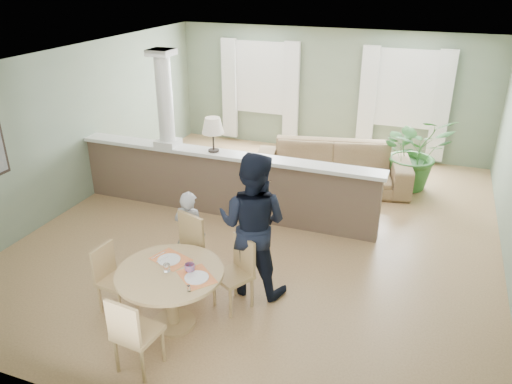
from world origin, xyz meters
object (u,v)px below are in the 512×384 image
at_px(chair_far_man, 237,270).
at_px(child_person, 190,233).
at_px(chair_side, 112,276).
at_px(dining_table, 171,282).
at_px(houseplant, 415,152).
at_px(man_person, 253,224).
at_px(sofa, 332,167).
at_px(chair_far_boy, 185,249).
at_px(chair_near, 133,332).

xyz_separation_m(chair_far_man, child_person, (-0.87, 0.44, 0.11)).
bearing_deg(chair_far_man, chair_side, -127.01).
bearing_deg(dining_table, houseplant, 66.26).
height_order(houseplant, dining_table, houseplant).
relative_size(houseplant, chair_far_man, 1.58).
bearing_deg(man_person, sofa, -93.31).
bearing_deg(child_person, chair_side, 63.33).
height_order(chair_side, child_person, child_person).
distance_m(sofa, man_person, 3.64).
bearing_deg(child_person, dining_table, 106.18).
xyz_separation_m(sofa, chair_far_boy, (-1.06, -3.85, 0.14)).
bearing_deg(sofa, chair_far_boy, -117.34).
xyz_separation_m(chair_far_man, chair_side, (-1.39, -0.61, -0.03)).
distance_m(houseplant, child_person, 4.84).
height_order(sofa, dining_table, sofa).
bearing_deg(dining_table, man_person, 58.95).
xyz_separation_m(chair_far_boy, chair_near, (0.23, -1.56, -0.04)).
height_order(houseplant, chair_near, houseplant).
height_order(houseplant, man_person, man_person).
height_order(sofa, chair_far_boy, chair_far_boy).
distance_m(child_person, man_person, 0.99).
distance_m(sofa, dining_table, 4.69).
relative_size(chair_far_boy, child_person, 0.83).
height_order(child_person, man_person, man_person).
bearing_deg(chair_side, dining_table, -85.32).
distance_m(chair_far_man, chair_side, 1.52).
relative_size(chair_far_boy, man_person, 0.53).
bearing_deg(man_person, chair_side, 34.58).
height_order(chair_far_boy, chair_near, chair_far_boy).
distance_m(dining_table, chair_far_man, 0.84).
bearing_deg(houseplant, chair_side, -121.19).
bearing_deg(chair_near, man_person, -102.54).
bearing_deg(chair_far_man, chair_far_boy, -159.59).
height_order(chair_far_boy, child_person, child_person).
xyz_separation_m(sofa, chair_far_man, (-0.29, -3.97, 0.08)).
distance_m(chair_side, man_person, 1.82).
distance_m(sofa, chair_side, 4.88).
bearing_deg(chair_far_man, sofa, 115.09).
xyz_separation_m(chair_far_man, man_person, (0.06, 0.38, 0.45)).
xyz_separation_m(sofa, child_person, (-1.15, -3.53, 0.19)).
bearing_deg(chair_side, chair_far_man, -60.00).
distance_m(dining_table, chair_near, 0.81).
xyz_separation_m(chair_side, man_person, (1.45, 0.99, 0.48)).
height_order(dining_table, chair_far_boy, chair_far_boy).
relative_size(dining_table, chair_far_boy, 1.22).
relative_size(chair_near, child_person, 0.76).
height_order(houseplant, chair_side, houseplant).
relative_size(chair_near, chair_side, 1.08).
distance_m(chair_far_man, chair_near, 1.54).
bearing_deg(houseplant, sofa, -158.90).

